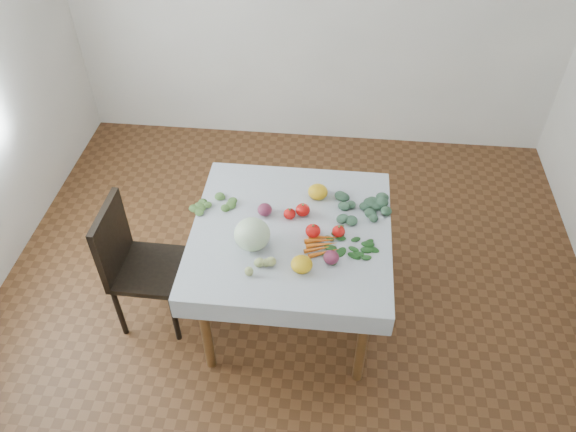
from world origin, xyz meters
name	(u,v)px	position (x,y,z in m)	size (l,w,h in m)	color
ground	(291,311)	(0.00, 0.00, 0.00)	(4.00, 4.00, 0.00)	brown
table	(291,242)	(0.00, 0.00, 0.65)	(1.00, 1.00, 0.75)	brown
tablecloth	(291,230)	(0.00, 0.00, 0.75)	(1.12, 1.12, 0.01)	silver
chair	(133,259)	(-0.93, -0.10, 0.51)	(0.41, 0.41, 0.90)	black
cabbage	(252,234)	(-0.20, -0.14, 0.84)	(0.20, 0.20, 0.18)	silver
tomato_a	(290,214)	(-0.02, 0.10, 0.79)	(0.07, 0.07, 0.06)	red
tomato_b	(303,210)	(0.05, 0.13, 0.79)	(0.08, 0.08, 0.07)	red
tomato_c	(313,231)	(0.13, -0.03, 0.79)	(0.09, 0.09, 0.07)	red
tomato_d	(339,231)	(0.27, -0.02, 0.79)	(0.07, 0.07, 0.06)	red
heirloom_back	(318,192)	(0.13, 0.29, 0.80)	(0.12, 0.12, 0.08)	yellow
heirloom_front	(302,264)	(0.08, -0.29, 0.80)	(0.12, 0.12, 0.08)	yellow
onion_a	(265,210)	(-0.16, 0.11, 0.79)	(0.09, 0.09, 0.07)	maroon
onion_b	(331,257)	(0.24, -0.22, 0.79)	(0.09, 0.09, 0.07)	maroon
tomatillo_cluster	(257,267)	(-0.15, -0.31, 0.78)	(0.15, 0.10, 0.04)	#B7C471
carrot_bunch	(322,245)	(0.18, -0.11, 0.77)	(0.18, 0.19, 0.03)	orange
kale_bunch	(363,210)	(0.40, 0.19, 0.78)	(0.30, 0.28, 0.04)	#385C45
basil_bunch	(349,249)	(0.33, -0.12, 0.76)	(0.29, 0.21, 0.01)	#184D1A
dill_bunch	(214,203)	(-0.48, 0.17, 0.77)	(0.22, 0.21, 0.02)	#50843C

